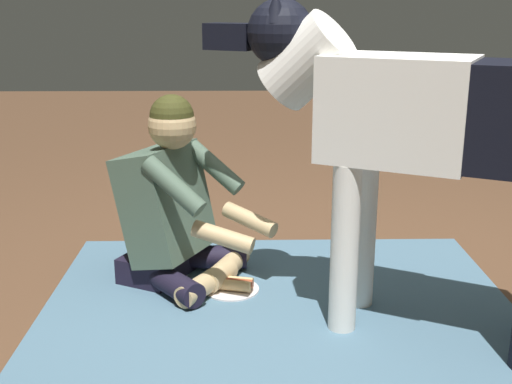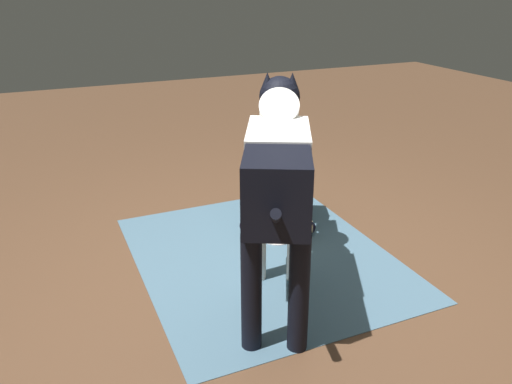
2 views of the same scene
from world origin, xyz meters
name	(u,v)px [view 2 (image 2 of 2)]	position (x,y,z in m)	size (l,w,h in m)	color
ground_plane	(276,269)	(0.00, 0.00, 0.00)	(13.92, 13.92, 0.00)	brown
area_rug	(263,256)	(0.19, 0.01, 0.00)	(1.98, 1.68, 0.01)	slate
person_sitting_on_floor	(278,181)	(0.64, -0.32, 0.35)	(0.74, 0.63, 0.85)	black
large_dog	(278,171)	(-0.28, 0.14, 0.82)	(1.47, 0.83, 1.27)	white
hot_dog_on_plate	(277,235)	(0.39, -0.20, 0.03)	(0.24, 0.24, 0.06)	white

